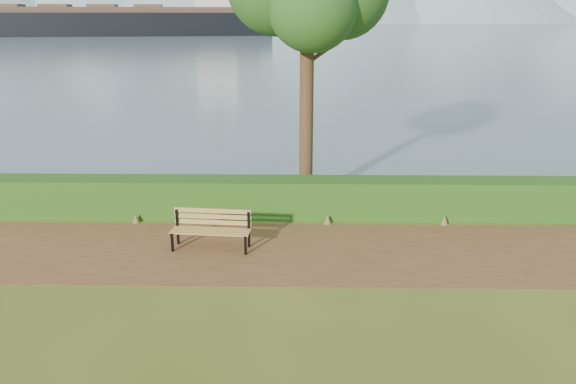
{
  "coord_description": "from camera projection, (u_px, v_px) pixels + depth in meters",
  "views": [
    {
      "loc": [
        0.84,
        -11.06,
        4.98
      ],
      "look_at": [
        0.63,
        1.2,
        1.1
      ],
      "focal_mm": 35.0,
      "sensor_mm": 36.0,
      "label": 1
    }
  ],
  "objects": [
    {
      "name": "cargo_ship",
      "position": [
        126.0,
        21.0,
        138.07
      ],
      "size": [
        77.23,
        25.52,
        23.17
      ],
      "rotation": [
        0.0,
        0.0,
        0.18
      ],
      "color": "black",
      "rests_on": "ground"
    },
    {
      "name": "hedge",
      "position": [
        265.0,
        198.0,
        14.39
      ],
      "size": [
        32.0,
        0.85,
        1.0
      ],
      "primitive_type": "cube",
      "color": "#204E16",
      "rests_on": "ground"
    },
    {
      "name": "bench",
      "position": [
        211.0,
        227.0,
        12.41
      ],
      "size": [
        1.78,
        0.67,
        0.88
      ],
      "rotation": [
        0.0,
        0.0,
        -0.09
      ],
      "color": "black",
      "rests_on": "ground"
    },
    {
      "name": "ground",
      "position": [
        258.0,
        257.0,
        12.06
      ],
      "size": [
        140.0,
        140.0,
        0.0
      ],
      "primitive_type": "plane",
      "color": "#475D1A",
      "rests_on": "ground"
    },
    {
      "name": "water",
      "position": [
        296.0,
        26.0,
        259.91
      ],
      "size": [
        700.0,
        510.0,
        0.0
      ],
      "primitive_type": "cube",
      "color": "slate",
      "rests_on": "ground"
    },
    {
      "name": "path",
      "position": [
        259.0,
        252.0,
        12.35
      ],
      "size": [
        40.0,
        3.4,
        0.01
      ],
      "primitive_type": "cube",
      "color": "brown",
      "rests_on": "ground"
    }
  ]
}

